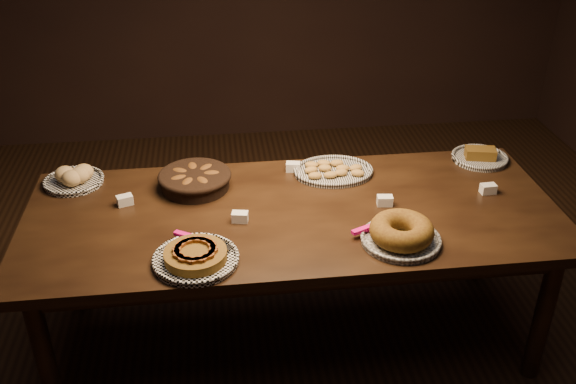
{
  "coord_description": "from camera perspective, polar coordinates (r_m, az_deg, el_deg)",
  "views": [
    {
      "loc": [
        -0.32,
        -2.43,
        2.26
      ],
      "look_at": [
        -0.02,
        0.05,
        0.82
      ],
      "focal_mm": 40.0,
      "sensor_mm": 36.0,
      "label": 1
    }
  ],
  "objects": [
    {
      "name": "ground",
      "position": [
        3.33,
        0.43,
        -12.72
      ],
      "size": [
        5.0,
        5.0,
        0.0
      ],
      "primitive_type": "plane",
      "color": "black",
      "rests_on": "ground"
    },
    {
      "name": "bundt_cake_plate",
      "position": [
        2.69,
        10.02,
        -3.63
      ],
      "size": [
        0.37,
        0.34,
        0.1
      ],
      "rotation": [
        0.0,
        0.0,
        0.24
      ],
      "color": "black",
      "rests_on": "buffet_table"
    },
    {
      "name": "tent_cards",
      "position": [
        2.97,
        1.75,
        -0.17
      ],
      "size": [
        1.76,
        0.5,
        0.04
      ],
      "color": "white",
      "rests_on": "buffet_table"
    },
    {
      "name": "buffet_table",
      "position": [
        2.92,
        0.47,
        -2.91
      ],
      "size": [
        2.4,
        1.0,
        0.75
      ],
      "color": "black",
      "rests_on": "ground"
    },
    {
      "name": "loaf_plate",
      "position": [
        3.45,
        16.68,
        3.04
      ],
      "size": [
        0.29,
        0.29,
        0.07
      ],
      "rotation": [
        0.0,
        0.0,
        -0.22
      ],
      "color": "black",
      "rests_on": "buffet_table"
    },
    {
      "name": "apple_tart_plate",
      "position": [
        2.57,
        -8.21,
        -5.71
      ],
      "size": [
        0.35,
        0.36,
        0.07
      ],
      "rotation": [
        0.0,
        0.0,
        -0.15
      ],
      "color": "white",
      "rests_on": "buffet_table"
    },
    {
      "name": "madeleine_platter",
      "position": [
        3.18,
        4.02,
        1.91
      ],
      "size": [
        0.39,
        0.32,
        0.04
      ],
      "rotation": [
        0.0,
        0.0,
        -0.19
      ],
      "color": "black",
      "rests_on": "buffet_table"
    },
    {
      "name": "bread_roll_plate",
      "position": [
        3.24,
        -18.45,
        1.23
      ],
      "size": [
        0.29,
        0.29,
        0.09
      ],
      "rotation": [
        0.0,
        0.0,
        -0.41
      ],
      "color": "white",
      "rests_on": "buffet_table"
    },
    {
      "name": "croissant_basket",
      "position": [
        3.07,
        -8.28,
        1.18
      ],
      "size": [
        0.38,
        0.38,
        0.09
      ],
      "rotation": [
        0.0,
        0.0,
        0.21
      ],
      "color": "black",
      "rests_on": "buffet_table"
    }
  ]
}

